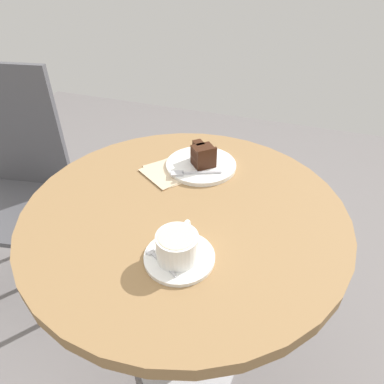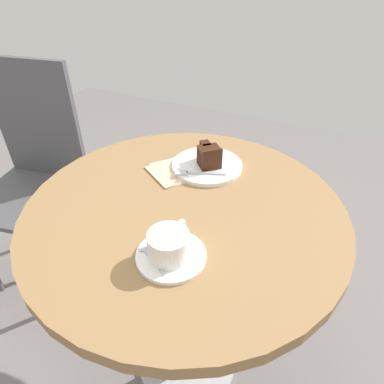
# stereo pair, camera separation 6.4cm
# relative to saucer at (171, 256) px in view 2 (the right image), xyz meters

# --- Properties ---
(ground_plane) EXTENTS (4.40, 4.40, 0.01)m
(ground_plane) POSITION_rel_saucer_xyz_m (0.16, 0.05, -0.75)
(ground_plane) COLOR slate
(ground_plane) RESTS_ON ground
(cafe_table) EXTENTS (0.79, 0.79, 0.74)m
(cafe_table) POSITION_rel_saucer_xyz_m (0.16, 0.05, -0.13)
(cafe_table) COLOR olive
(cafe_table) RESTS_ON ground
(saucer) EXTENTS (0.15, 0.15, 0.01)m
(saucer) POSITION_rel_saucer_xyz_m (0.00, 0.00, 0.00)
(saucer) COLOR white
(saucer) RESTS_ON cafe_table
(coffee_cup) EXTENTS (0.12, 0.09, 0.06)m
(coffee_cup) POSITION_rel_saucer_xyz_m (-0.00, 0.00, 0.03)
(coffee_cup) COLOR white
(coffee_cup) RESTS_ON saucer
(teaspoon) EXTENTS (0.06, 0.09, 0.00)m
(teaspoon) POSITION_rel_saucer_xyz_m (-0.02, 0.04, 0.01)
(teaspoon) COLOR #B7B7BC
(teaspoon) RESTS_ON saucer
(cake_plate) EXTENTS (0.20, 0.20, 0.01)m
(cake_plate) POSITION_rel_saucer_xyz_m (0.35, 0.07, 0.00)
(cake_plate) COLOR white
(cake_plate) RESTS_ON cafe_table
(cake_slice) EXTENTS (0.08, 0.08, 0.06)m
(cake_slice) POSITION_rel_saucer_xyz_m (0.35, 0.06, 0.04)
(cake_slice) COLOR #381E14
(cake_slice) RESTS_ON cake_plate
(fork) EXTENTS (0.07, 0.14, 0.00)m
(fork) POSITION_rel_saucer_xyz_m (0.29, 0.08, 0.01)
(fork) COLOR #B7B7BC
(fork) RESTS_ON cake_plate
(napkin) EXTENTS (0.19, 0.19, 0.00)m
(napkin) POSITION_rel_saucer_xyz_m (0.30, 0.14, -0.00)
(napkin) COLOR beige
(napkin) RESTS_ON cafe_table
(cafe_chair) EXTENTS (0.44, 0.44, 0.93)m
(cafe_chair) POSITION_rel_saucer_xyz_m (0.38, 0.83, -0.21)
(cafe_chair) COLOR #4C4C51
(cafe_chair) RESTS_ON ground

